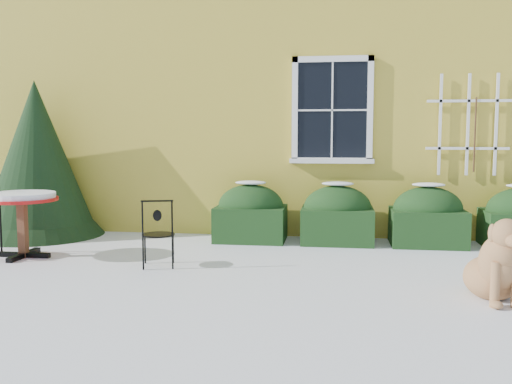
# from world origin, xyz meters

# --- Properties ---
(ground) EXTENTS (80.00, 80.00, 0.00)m
(ground) POSITION_xyz_m (0.00, 0.00, 0.00)
(ground) COLOR white
(ground) RESTS_ON ground
(house) EXTENTS (12.40, 8.40, 6.40)m
(house) POSITION_xyz_m (0.00, 7.00, 3.22)
(house) COLOR yellow
(house) RESTS_ON ground
(hedge_row) EXTENTS (4.95, 0.80, 0.91)m
(hedge_row) POSITION_xyz_m (1.65, 2.55, 0.40)
(hedge_row) COLOR black
(hedge_row) RESTS_ON ground
(evergreen_shrub) EXTENTS (2.03, 2.03, 2.45)m
(evergreen_shrub) POSITION_xyz_m (-3.72, 2.53, 0.99)
(evergreen_shrub) COLOR black
(evergreen_shrub) RESTS_ON ground
(bistro_table) EXTENTS (0.92, 0.92, 0.85)m
(bistro_table) POSITION_xyz_m (-3.08, 0.95, 0.71)
(bistro_table) COLOR black
(bistro_table) RESTS_ON ground
(patio_chair_near) EXTENTS (0.46, 0.45, 0.83)m
(patio_chair_near) POSITION_xyz_m (-1.15, 0.68, 0.42)
(patio_chair_near) COLOR black
(patio_chair_near) RESTS_ON ground
(dog) EXTENTS (0.60, 0.96, 0.85)m
(dog) POSITION_xyz_m (2.53, -0.25, 0.34)
(dog) COLOR tan
(dog) RESTS_ON ground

